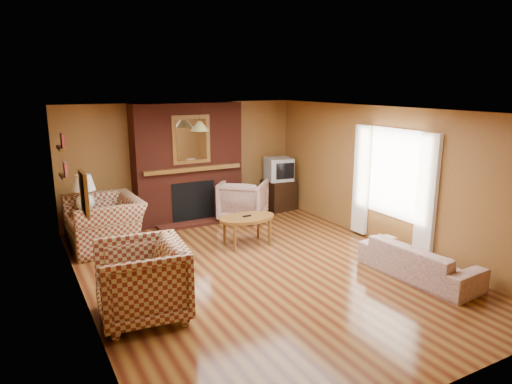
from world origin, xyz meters
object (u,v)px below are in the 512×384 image
floral_armchair (243,200)px  tv_stand (278,195)px  coffee_table (247,220)px  plaid_armchair (142,281)px  plaid_loveseat (105,223)px  fireplace (188,164)px  table_lamp (84,191)px  floral_sofa (419,261)px  crt_tv (279,169)px  side_table (87,227)px

floral_armchair → tv_stand: floral_armchair is taller
coffee_table → plaid_armchair: bearing=-144.0°
plaid_loveseat → floral_armchair: size_ratio=1.44×
fireplace → plaid_armchair: 4.14m
fireplace → table_lamp: size_ratio=3.74×
table_lamp → floral_sofa: bearing=-43.7°
table_lamp → tv_stand: 4.21m
crt_tv → side_table: bearing=-175.3°
plaid_armchair → crt_tv: size_ratio=1.68×
plaid_armchair → floral_armchair: bearing=142.0°
plaid_armchair → coffee_table: bearing=131.8°
plaid_armchair → table_lamp: size_ratio=1.62×
crt_tv → table_lamp: bearing=-175.3°
coffee_table → side_table: bearing=150.5°
fireplace → crt_tv: (2.05, -0.19, -0.26)m
plaid_armchair → side_table: 3.06m
tv_stand → crt_tv: crt_tv is taller
plaid_armchair → tv_stand: size_ratio=1.55×
plaid_loveseat → crt_tv: crt_tv is taller
plaid_loveseat → plaid_armchair: 2.78m
fireplace → side_table: size_ratio=3.94×
table_lamp → tv_stand: size_ratio=0.96×
floral_armchair → side_table: size_ratio=1.51×
fireplace → crt_tv: bearing=-5.3°
side_table → crt_tv: bearing=4.7°
side_table → table_lamp: table_lamp is taller
fireplace → floral_sofa: fireplace is taller
floral_sofa → tv_stand: (0.15, 4.17, 0.08)m
plaid_armchair → side_table: bearing=-171.3°
coffee_table → crt_tv: bearing=45.4°
plaid_loveseat → floral_armchair: (2.83, 0.28, -0.01)m
table_lamp → crt_tv: size_ratio=1.04×
coffee_table → floral_armchair: bearing=65.3°
fireplace → crt_tv: size_ratio=3.88×
plaid_armchair → plaid_loveseat: bearing=-176.2°
crt_tv → plaid_armchair: bearing=-139.7°
side_table → crt_tv: 4.21m
plaid_loveseat → side_table: plaid_loveseat is taller
table_lamp → tv_stand: bearing=4.8°
tv_stand → crt_tv: size_ratio=1.09×
coffee_table → tv_stand: size_ratio=1.52×
plaid_loveseat → crt_tv: bearing=96.6°
floral_armchair → side_table: bearing=41.7°
tv_stand → crt_tv: bearing=-94.5°
floral_sofa → coffee_table: (-1.56, 2.43, 0.20)m
side_table → tv_stand: tv_stand is taller
crt_tv → floral_sofa: bearing=-92.1°
fireplace → plaid_armchair: (-1.95, -3.59, -0.71)m
floral_sofa → tv_stand: bearing=-6.6°
plaid_loveseat → fireplace: bearing=111.2°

